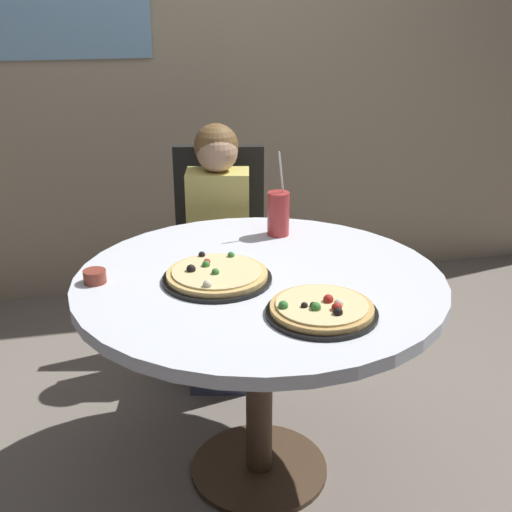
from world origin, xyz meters
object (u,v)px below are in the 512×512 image
object	(u,v)px
dining_table	(259,306)
pizza_cheese	(322,309)
chair_wooden	(219,243)
diner_child	(219,269)
sauce_bowl	(95,276)
soda_cup	(278,213)
pizza_veggie	(217,275)

from	to	relation	value
dining_table	pizza_cheese	xyz separation A→B (m)	(0.11, -0.29, 0.12)
chair_wooden	diner_child	bearing A→B (deg)	-100.68
dining_table	sauce_bowl	world-z (taller)	sauce_bowl
dining_table	diner_child	xyz separation A→B (m)	(-0.02, 0.71, -0.16)
soda_cup	chair_wooden	bearing A→B (deg)	104.12
dining_table	chair_wooden	distance (m)	0.90
pizza_cheese	soda_cup	size ratio (longest dim) A/B	1.01
dining_table	pizza_veggie	size ratio (longest dim) A/B	3.43
dining_table	pizza_veggie	distance (m)	0.18
sauce_bowl	pizza_cheese	bearing A→B (deg)	-30.49
dining_table	pizza_cheese	distance (m)	0.34
diner_child	pizza_cheese	bearing A→B (deg)	-82.94
diner_child	sauce_bowl	size ratio (longest dim) A/B	15.46
chair_wooden	pizza_veggie	size ratio (longest dim) A/B	2.80
soda_cup	sauce_bowl	bearing A→B (deg)	-155.82
pizza_veggie	sauce_bowl	xyz separation A→B (m)	(-0.37, 0.06, 0.00)
dining_table	pizza_cheese	world-z (taller)	pizza_cheese
diner_child	pizza_veggie	world-z (taller)	diner_child
diner_child	pizza_veggie	bearing A→B (deg)	-99.58
diner_child	sauce_bowl	distance (m)	0.86
diner_child	sauce_bowl	xyz separation A→B (m)	(-0.49, -0.64, 0.29)
diner_child	soda_cup	xyz separation A→B (m)	(0.17, -0.35, 0.35)
pizza_veggie	pizza_cheese	xyz separation A→B (m)	(0.24, -0.30, 0.00)
dining_table	soda_cup	size ratio (longest dim) A/B	3.78
diner_child	pizza_veggie	xyz separation A→B (m)	(-0.12, -0.71, 0.28)
diner_child	pizza_veggie	size ratio (longest dim) A/B	3.19
dining_table	diner_child	world-z (taller)	diner_child
dining_table	soda_cup	xyz separation A→B (m)	(0.15, 0.36, 0.18)
dining_table	sauce_bowl	size ratio (longest dim) A/B	16.60
chair_wooden	soda_cup	world-z (taller)	soda_cup
pizza_cheese	sauce_bowl	distance (m)	0.71
dining_table	soda_cup	world-z (taller)	soda_cup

